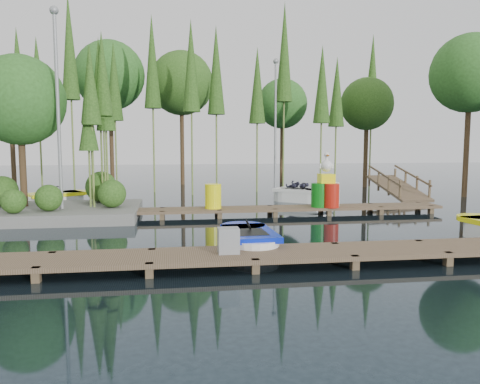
{
  "coord_description": "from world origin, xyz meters",
  "views": [
    {
      "loc": [
        -1.67,
        -14.4,
        2.68
      ],
      "look_at": [
        0.5,
        0.5,
        1.1
      ],
      "focal_mm": 35.0,
      "sensor_mm": 36.0,
      "label": 1
    }
  ],
  "objects": [
    {
      "name": "near_dock",
      "position": [
        0.0,
        -4.5,
        0.23
      ],
      "size": [
        18.0,
        1.5,
        0.5
      ],
      "color": "brown",
      "rests_on": "ground"
    },
    {
      "name": "lamp_island",
      "position": [
        -5.5,
        2.5,
        4.26
      ],
      "size": [
        0.3,
        0.3,
        7.25
      ],
      "color": "gray",
      "rests_on": "ground"
    },
    {
      "name": "utility_cabinet",
      "position": [
        -0.48,
        -4.5,
        0.58
      ],
      "size": [
        0.45,
        0.38,
        0.55
      ],
      "primitive_type": "cube",
      "color": "gray",
      "rests_on": "near_dock"
    },
    {
      "name": "ground_plane",
      "position": [
        0.0,
        0.0,
        0.0
      ],
      "size": [
        90.0,
        90.0,
        0.0
      ],
      "primitive_type": "plane",
      "color": "#1B2A33"
    },
    {
      "name": "yellow_barrel",
      "position": [
        -0.2,
        2.5,
        0.75
      ],
      "size": [
        0.6,
        0.6,
        0.89
      ],
      "primitive_type": "cylinder",
      "color": "#FFF90D",
      "rests_on": "far_dock"
    },
    {
      "name": "far_dock",
      "position": [
        1.0,
        2.5,
        0.23
      ],
      "size": [
        15.0,
        1.2,
        0.5
      ],
      "color": "brown",
      "rests_on": "ground"
    },
    {
      "name": "tree_screen",
      "position": [
        -2.04,
        10.6,
        6.12
      ],
      "size": [
        34.42,
        18.53,
        10.31
      ],
      "color": "#46321D",
      "rests_on": "ground"
    },
    {
      "name": "drum_cluster",
      "position": [
        4.07,
        2.35,
        0.9
      ],
      "size": [
        1.18,
        1.08,
        2.04
      ],
      "color": "#0B6B13",
      "rests_on": "far_dock"
    },
    {
      "name": "lamp_rear",
      "position": [
        4.0,
        11.0,
        4.26
      ],
      "size": [
        0.3,
        0.3,
        7.25
      ],
      "color": "gray",
      "rests_on": "ground"
    },
    {
      "name": "boat_blue",
      "position": [
        0.18,
        -3.22,
        0.25
      ],
      "size": [
        1.26,
        2.63,
        0.87
      ],
      "rotation": [
        0.0,
        0.0,
        0.04
      ],
      "color": "white",
      "rests_on": "ground"
    },
    {
      "name": "ramp",
      "position": [
        9.0,
        6.5,
        0.59
      ],
      "size": [
        1.5,
        3.94,
        1.49
      ],
      "color": "brown",
      "rests_on": "ground"
    },
    {
      "name": "boat_white_far",
      "position": [
        4.18,
        6.3,
        0.3
      ],
      "size": [
        3.02,
        2.79,
        1.35
      ],
      "rotation": [
        0.0,
        0.0,
        0.02
      ],
      "color": "white",
      "rests_on": "ground"
    },
    {
      "name": "seagull_post",
      "position": [
        3.73,
        2.5,
        0.87
      ],
      "size": [
        0.53,
        0.28,
        0.84
      ],
      "color": "gray",
      "rests_on": "far_dock"
    },
    {
      "name": "island",
      "position": [
        -6.3,
        3.29,
        3.18
      ],
      "size": [
        6.2,
        4.2,
        6.75
      ],
      "color": "slate",
      "rests_on": "ground"
    },
    {
      "name": "boat_yellow_far",
      "position": [
        -6.62,
        6.36,
        0.29
      ],
      "size": [
        2.99,
        2.49,
        1.38
      ],
      "rotation": [
        0.0,
        0.0,
        0.2
      ],
      "color": "white",
      "rests_on": "ground"
    }
  ]
}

